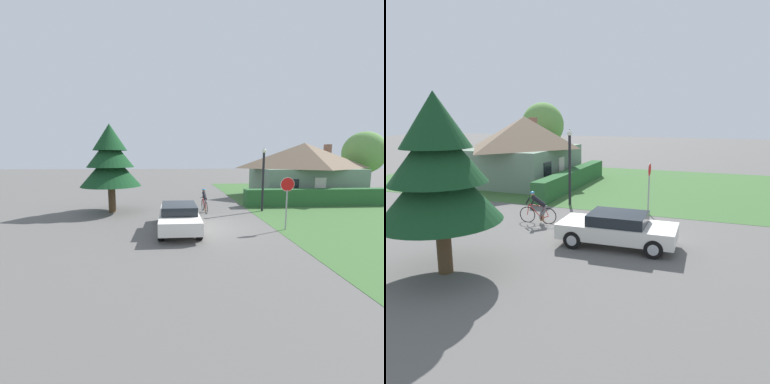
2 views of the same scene
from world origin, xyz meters
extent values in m
plane|color=#5B5956|center=(0.00, 0.00, 0.00)|extent=(140.00, 140.00, 0.00)
cube|color=#3D6633|center=(11.40, 4.00, 0.01)|extent=(16.00, 36.00, 0.01)
cube|color=slate|center=(9.97, 9.50, 1.32)|extent=(8.34, 6.02, 2.64)
pyramid|color=#75604C|center=(9.97, 9.50, 3.76)|extent=(9.01, 6.51, 2.24)
cube|color=silver|center=(9.92, 6.54, 1.00)|extent=(0.90, 0.08, 2.00)
cube|color=black|center=(7.61, 6.58, 1.45)|extent=(1.10, 0.08, 0.90)
cube|color=brown|center=(12.45, 10.05, 4.38)|extent=(0.51, 0.51, 0.80)
cube|color=#285B2D|center=(9.05, 5.31, 0.64)|extent=(11.08, 0.90, 1.28)
cube|color=silver|center=(-1.41, -0.55, 0.62)|extent=(1.95, 4.53, 0.58)
cube|color=black|center=(-1.41, -0.57, 1.11)|extent=(1.69, 2.19, 0.41)
cylinder|color=black|center=(-2.27, 0.97, 0.35)|extent=(0.27, 0.69, 0.69)
cylinder|color=#ADADB2|center=(-2.27, 0.97, 0.35)|extent=(0.28, 0.40, 0.40)
cylinder|color=black|center=(-0.60, 1.00, 0.35)|extent=(0.27, 0.69, 0.69)
cylinder|color=#ADADB2|center=(-0.60, 1.00, 0.35)|extent=(0.28, 0.40, 0.40)
cylinder|color=black|center=(-2.22, -2.09, 0.35)|extent=(0.27, 0.69, 0.69)
cylinder|color=#ADADB2|center=(-2.22, -2.09, 0.35)|extent=(0.28, 0.40, 0.40)
cylinder|color=black|center=(-0.55, -2.06, 0.35)|extent=(0.27, 0.69, 0.69)
cylinder|color=#ADADB2|center=(-0.55, -2.06, 0.35)|extent=(0.28, 0.40, 0.40)
torus|color=black|center=(0.39, 3.21, 0.37)|extent=(0.11, 0.78, 0.78)
torus|color=black|center=(0.29, 4.25, 0.37)|extent=(0.11, 0.78, 0.78)
cylinder|color=#B21E1E|center=(0.37, 3.47, 0.53)|extent=(0.05, 0.18, 0.58)
cylinder|color=#B21E1E|center=(0.33, 3.86, 0.56)|extent=(0.10, 0.66, 0.67)
cylinder|color=#B21E1E|center=(0.34, 3.78, 0.85)|extent=(0.11, 0.78, 0.10)
cylinder|color=#B21E1E|center=(0.38, 3.38, 0.30)|extent=(0.07, 0.35, 0.16)
cylinder|color=#B21E1E|center=(0.38, 3.30, 0.59)|extent=(0.05, 0.22, 0.46)
cylinder|color=#B21E1E|center=(0.30, 4.21, 0.63)|extent=(0.05, 0.12, 0.52)
cylinder|color=black|center=(0.30, 4.17, 0.88)|extent=(0.44, 0.07, 0.02)
ellipsoid|color=black|center=(0.37, 3.40, 0.84)|extent=(0.10, 0.21, 0.05)
cylinder|color=slate|center=(0.37, 3.39, 0.65)|extent=(0.13, 0.26, 0.49)
cylinder|color=slate|center=(0.37, 3.55, 0.57)|extent=(0.13, 0.26, 0.64)
cylinder|color=#8C6647|center=(0.36, 3.46, 0.27)|extent=(0.08, 0.08, 0.30)
cylinder|color=#8C6647|center=(0.41, 3.62, 0.17)|extent=(0.17, 0.08, 0.21)
cylinder|color=black|center=(0.35, 3.69, 1.07)|extent=(0.29, 0.72, 0.57)
cylinder|color=black|center=(0.31, 3.93, 1.06)|extent=(0.09, 0.26, 0.36)
cylinder|color=black|center=(0.31, 4.21, 1.06)|extent=(0.09, 0.26, 0.36)
sphere|color=#8C6647|center=(0.32, 3.98, 1.40)|extent=(0.19, 0.19, 0.19)
ellipsoid|color=#267FBF|center=(0.32, 3.98, 1.45)|extent=(0.22, 0.18, 0.12)
cylinder|color=gray|center=(3.89, -0.83, 1.00)|extent=(0.07, 0.07, 2.00)
cylinder|color=red|center=(3.89, -0.83, 2.28)|extent=(0.65, 0.05, 0.65)
cylinder|color=silver|center=(3.89, -0.83, 2.28)|extent=(0.69, 0.04, 0.69)
cylinder|color=black|center=(4.23, 3.65, 1.95)|extent=(0.15, 0.15, 3.89)
sphere|color=white|center=(4.23, 3.65, 4.02)|extent=(0.30, 0.30, 0.30)
cone|color=black|center=(4.23, 3.65, 4.17)|extent=(0.18, 0.18, 0.12)
cylinder|color=#4C3823|center=(-5.75, 4.05, 0.87)|extent=(0.46, 0.46, 1.73)
cone|color=#143D1E|center=(-5.75, 4.05, 2.85)|extent=(3.84, 3.84, 2.23)
cone|color=#143D1E|center=(-5.75, 4.05, 3.94)|extent=(2.99, 2.99, 1.96)
cone|color=#143D1E|center=(-5.75, 4.05, 4.88)|extent=(2.15, 2.15, 1.69)
cylinder|color=#4C3823|center=(16.98, 11.36, 1.20)|extent=(0.26, 0.26, 2.41)
ellipsoid|color=#609347|center=(16.98, 11.36, 4.06)|extent=(3.89, 3.89, 4.09)
camera|label=1|loc=(-1.60, -12.94, 3.58)|focal=24.00mm
camera|label=2|loc=(-14.93, -3.94, 5.03)|focal=35.00mm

